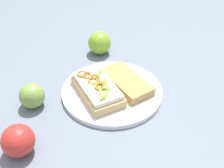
# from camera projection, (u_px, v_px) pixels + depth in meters

# --- Properties ---
(ground_plane) EXTENTS (2.00, 2.00, 0.00)m
(ground_plane) POSITION_uv_depth(u_px,v_px,m) (112.00, 93.00, 0.81)
(ground_plane) COLOR slate
(ground_plane) RESTS_ON ground
(plate) EXTENTS (0.29, 0.29, 0.01)m
(plate) POSITION_uv_depth(u_px,v_px,m) (112.00, 91.00, 0.80)
(plate) COLOR white
(plate) RESTS_ON ground_plane
(sandwich) EXTENTS (0.19, 0.13, 0.05)m
(sandwich) POSITION_uv_depth(u_px,v_px,m) (97.00, 89.00, 0.77)
(sandwich) COLOR tan
(sandwich) RESTS_ON plate
(bread_slice_side) EXTENTS (0.19, 0.14, 0.02)m
(bread_slice_side) POSITION_uv_depth(u_px,v_px,m) (126.00, 82.00, 0.81)
(bread_slice_side) COLOR tan
(bread_slice_side) RESTS_ON plate
(apple_0) EXTENTS (0.10, 0.10, 0.08)m
(apple_0) POSITION_uv_depth(u_px,v_px,m) (100.00, 43.00, 0.96)
(apple_0) COLOR #7FB02B
(apple_0) RESTS_ON ground_plane
(apple_1) EXTENTS (0.10, 0.10, 0.08)m
(apple_1) POSITION_uv_depth(u_px,v_px,m) (18.00, 141.00, 0.62)
(apple_1) COLOR red
(apple_1) RESTS_ON ground_plane
(apple_2) EXTENTS (0.10, 0.10, 0.07)m
(apple_2) POSITION_uv_depth(u_px,v_px,m) (32.00, 97.00, 0.74)
(apple_2) COLOR #7CA043
(apple_2) RESTS_ON ground_plane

